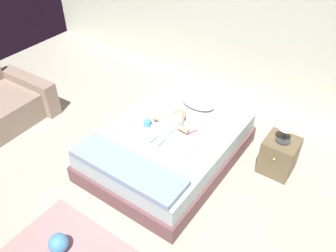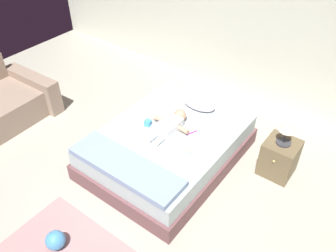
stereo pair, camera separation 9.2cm
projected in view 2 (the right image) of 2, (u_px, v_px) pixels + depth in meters
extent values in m
plane|color=#A8A595|center=(112.00, 205.00, 3.80)|extent=(8.00, 8.00, 0.00)
cube|color=silver|center=(252.00, 4.00, 4.81)|extent=(8.00, 0.12, 2.77)
cube|color=brown|center=(168.00, 153.00, 4.31)|extent=(1.47, 1.94, 0.22)
cube|color=#B1C4C6|center=(168.00, 140.00, 4.17)|extent=(1.41, 1.86, 0.22)
ellipsoid|color=silver|center=(199.00, 104.00, 4.48)|extent=(0.45, 0.27, 0.10)
cube|color=white|center=(169.00, 126.00, 4.10)|extent=(0.21, 0.33, 0.12)
sphere|color=tan|center=(180.00, 115.00, 4.23)|extent=(0.16, 0.16, 0.16)
cylinder|color=tan|center=(160.00, 119.00, 4.21)|extent=(0.16, 0.10, 0.06)
cylinder|color=tan|center=(183.00, 130.00, 4.05)|extent=(0.16, 0.07, 0.06)
cylinder|color=white|center=(153.00, 137.00, 3.99)|extent=(0.06, 0.17, 0.06)
cylinder|color=white|center=(160.00, 140.00, 3.94)|extent=(0.06, 0.17, 0.06)
cube|color=#BD31B0|center=(192.00, 133.00, 4.09)|extent=(0.07, 0.15, 0.01)
cube|color=white|center=(198.00, 130.00, 4.11)|extent=(0.02, 0.03, 0.01)
cube|color=gray|center=(34.00, 89.00, 5.18)|extent=(1.01, 0.23, 0.51)
cube|color=brown|center=(279.00, 158.00, 4.06)|extent=(0.38, 0.38, 0.46)
sphere|color=tan|center=(274.00, 161.00, 3.87)|extent=(0.03, 0.03, 0.03)
cylinder|color=#333338|center=(283.00, 142.00, 3.92)|extent=(0.17, 0.17, 0.02)
cylinder|color=#333338|center=(285.00, 136.00, 3.86)|extent=(0.02, 0.02, 0.16)
cone|color=silver|center=(288.00, 126.00, 3.77)|extent=(0.18, 0.18, 0.13)
sphere|color=#4893D0|center=(55.00, 240.00, 3.35)|extent=(0.19, 0.19, 0.19)
cube|color=#8298BD|center=(126.00, 166.00, 3.61)|extent=(1.32, 0.40, 0.07)
cube|color=#47A4DE|center=(148.00, 123.00, 4.19)|extent=(0.09, 0.09, 0.07)
cylinder|color=white|center=(189.00, 152.00, 3.80)|extent=(0.07, 0.10, 0.04)
cone|color=#E4B574|center=(189.00, 150.00, 3.78)|extent=(0.03, 0.03, 0.02)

